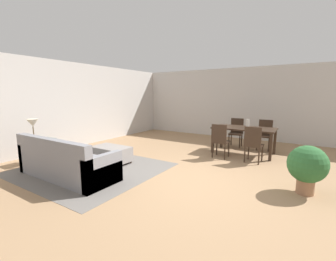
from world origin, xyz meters
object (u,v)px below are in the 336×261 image
Objects in this scene: dining_table at (244,131)px; potted_plant at (307,166)px; dining_chair_far_right at (265,133)px; side_table at (35,146)px; table_lamp at (33,124)px; ottoman_table at (111,154)px; dining_chair_near_right at (253,142)px; couch at (66,163)px; vase_centerpiece at (248,123)px; dining_chair_far_left at (236,131)px; dining_chair_near_left at (220,139)px.

potted_plant reaches higher than dining_table.
dining_chair_far_right is 3.23m from potted_plant.
side_table is 1.12× the size of table_lamp.
dining_table is at bearing 42.85° from side_table.
potted_plant is at bearing 15.79° from side_table.
ottoman_table is 3.54m from dining_chair_near_right.
couch is 4.80m from vase_centerpiece.
dining_chair_near_right is 1.82m from dining_chair_far_left.
dining_chair_far_left is (3.61, 4.56, -0.48)m from table_lamp.
dining_chair_far_left reaches higher than dining_table.
potted_plant is at bearing 22.32° from couch.
potted_plant reaches higher than side_table.
table_lamp is at bearing -144.94° from ottoman_table.
dining_chair_near_left reaches higher than potted_plant.
ottoman_table is 0.56× the size of dining_table.
side_table is 0.69× the size of potted_plant.
dining_chair_near_right is at bearing 45.41° from couch.
dining_chair_near_right is at bearing -61.44° from dining_table.
dining_chair_near_right is 1.00× the size of dining_chair_far_right.
dining_table is 1.83× the size of dining_chair_far_right.
vase_centerpiece is (0.49, 0.87, 0.36)m from dining_chair_near_left.
dining_chair_near_right is (2.98, 1.90, 0.28)m from ottoman_table.
vase_centerpiece reaches higher than couch.
side_table is 6.42m from dining_chair_far_right.
potted_plant is (1.52, -2.21, -0.38)m from vase_centerpiece.
table_lamp reaches higher than potted_plant.
table_lamp is at bearing -137.33° from vase_centerpiece.
potted_plant is at bearing -68.84° from dining_chair_far_right.
couch is at bearing -93.32° from ottoman_table.
table_lamp is 5.39m from dining_chair_near_right.
dining_chair_near_right and dining_chair_far_left have the same top height.
couch is 3.85× the size of side_table.
dining_chair_far_left is at bearing 51.59° from side_table.
dining_chair_near_right and dining_chair_far_right have the same top height.
dining_chair_far_left is 1.08× the size of potted_plant.
dining_table is 0.93m from dining_chair_near_left.
table_lamp reaches higher than dining_chair_far_left.
dining_chair_far_left is 3.59m from potted_plant.
dining_chair_far_left is (-0.43, 0.80, -0.15)m from dining_table.
dining_chair_far_left is 0.86m from dining_chair_far_right.
side_table is 0.64× the size of dining_chair_near_left.
dining_table is 2.69m from potted_plant.
table_lamp is at bearing 174.73° from couch.
vase_centerpiece is at bearing 60.41° from dining_chair_near_left.
dining_chair_near_left is 1.06m from vase_centerpiece.
vase_centerpiece is at bearing 42.67° from table_lamp.
dining_chair_near_left is at bearing -116.82° from dining_table.
table_lamp is at bearing -137.15° from dining_table.
potted_plant is at bearing -53.57° from dining_table.
dining_chair_far_left reaches higher than ottoman_table.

